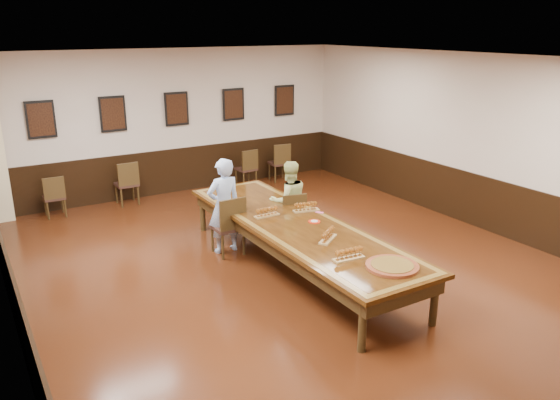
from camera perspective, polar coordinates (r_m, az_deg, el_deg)
floor at (r=8.67m, az=1.72°, el=-7.24°), size 8.00×10.00×0.02m
ceiling at (r=7.87m, az=1.94°, el=14.52°), size 8.00×10.00×0.02m
wall_back at (r=12.54m, az=-10.79°, el=8.02°), size 8.00×0.02×3.20m
wall_right at (r=10.78m, az=20.13°, el=5.70°), size 0.02×10.00×3.20m
chair_man at (r=9.08m, az=-5.51°, el=-2.60°), size 0.49×0.53×1.01m
chair_woman at (r=9.57m, az=1.12°, el=-1.74°), size 0.51×0.54×0.92m
spare_chair_a at (r=11.73m, az=-22.56°, el=0.40°), size 0.40×0.44×0.85m
spare_chair_b at (r=12.04m, az=-15.76°, el=1.75°), size 0.45×0.49×0.94m
spare_chair_c at (r=12.95m, az=-3.57°, el=3.41°), size 0.45×0.48×0.90m
spare_chair_d at (r=13.40m, az=-0.10°, el=4.02°), size 0.50×0.53×0.94m
person_man at (r=9.08m, az=-5.88°, el=-0.61°), size 0.60×0.40×1.61m
person_woman at (r=9.57m, az=0.93°, el=-0.10°), size 0.81×0.69×1.44m
pink_phone at (r=8.89m, az=4.13°, el=-1.31°), size 0.13×0.14×0.01m
wainscoting at (r=8.47m, az=1.75°, el=-4.11°), size 8.00×10.00×1.00m
conference_table at (r=8.43m, az=1.76°, el=-3.41°), size 1.40×5.00×0.76m
posters at (r=12.42m, az=-10.76°, el=9.34°), size 6.14×0.04×0.74m
flight_a at (r=8.68m, az=-1.38°, el=-1.28°), size 0.42×0.14×0.16m
flight_b at (r=8.92m, az=2.74°, el=-0.74°), size 0.45×0.23×0.16m
flight_c at (r=7.75m, az=5.02°, el=-3.70°), size 0.43×0.36×0.16m
flight_d at (r=7.16m, az=7.21°, el=-5.65°), size 0.45×0.17×0.16m
red_plate_grp at (r=8.46m, az=3.60°, el=-2.28°), size 0.19×0.19×0.02m
carved_platter at (r=7.03m, az=11.64°, el=-6.78°), size 0.85×0.85×0.05m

